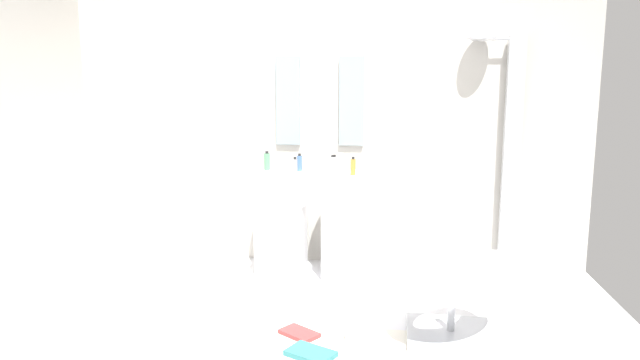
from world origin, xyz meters
name	(u,v)px	position (x,y,z in m)	size (l,w,h in m)	color
ground_plane	(287,335)	(0.00, 0.00, -0.02)	(4.80, 3.60, 0.04)	silver
rear_partition	(321,123)	(0.00, 1.65, 1.30)	(4.80, 0.10, 2.60)	beige
pedestal_sink_left	(281,219)	(-0.29, 1.23, 0.48)	(0.46, 0.46, 1.01)	white
pedestal_sink_right	(347,221)	(0.29, 1.23, 0.48)	(0.46, 0.46, 1.01)	white
vanity_mirror_left	(288,101)	(-0.29, 1.58, 1.50)	(0.22, 0.03, 0.79)	#8C9EA8
vanity_mirror_right	(351,101)	(0.29, 1.58, 1.50)	(0.22, 0.03, 0.79)	#8C9EA8
shower_column	(510,151)	(1.68, 1.53, 1.08)	(0.49, 0.24, 2.05)	#B7BABF
lounge_chair	(452,288)	(1.08, 0.05, 0.35)	(1.05, 1.05, 0.65)	#B7BABF
area_rug	(338,350)	(0.37, -0.22, 0.01)	(1.11, 0.67, 0.01)	white
magazine_teal	(311,353)	(0.22, -0.33, 0.03)	(0.28, 0.18, 0.03)	teal
magazine_red	(299,333)	(0.10, -0.06, 0.02)	(0.25, 0.15, 0.03)	#B73838
coffee_mug	(352,334)	(0.45, -0.09, 0.06)	(0.09, 0.09, 0.09)	white
soap_bottle_blue	(300,163)	(-0.13, 1.27, 0.98)	(0.05, 0.05, 0.15)	#4C72B7
soap_bottle_clear	(333,164)	(0.16, 1.23, 0.97)	(0.05, 0.05, 0.15)	silver
soap_bottle_grey	(295,165)	(-0.16, 1.19, 0.97)	(0.04, 0.04, 0.13)	#99999E
soap_bottle_white	(334,164)	(0.18, 1.23, 0.98)	(0.05, 0.05, 0.15)	white
soap_bottle_green	(267,161)	(-0.43, 1.29, 0.98)	(0.05, 0.05, 0.17)	#59996B
soap_bottle_amber	(353,167)	(0.35, 1.09, 0.98)	(0.04, 0.04, 0.15)	#C68C38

